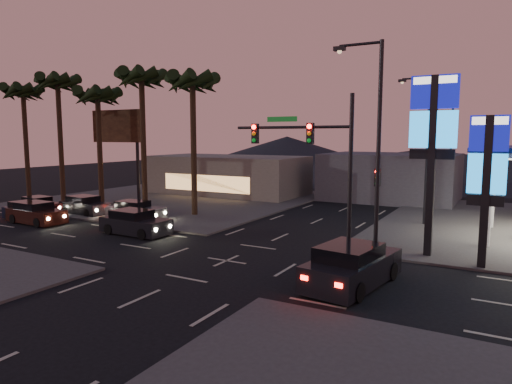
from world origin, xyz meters
The scene contains 26 objects.
ground centered at (0.00, 0.00, 0.00)m, with size 140.00×140.00×0.00m, color black.
corner_lot_nw centered at (-16.00, 16.00, 0.06)m, with size 24.00×24.00×0.12m, color #47443F.
pylon_sign_tall centered at (8.50, 5.50, 6.39)m, with size 2.20×0.35×9.00m.
pylon_sign_short centered at (11.00, 4.50, 4.66)m, with size 1.60×0.35×7.00m.
traffic_signal_mast centered at (3.76, 1.99, 5.23)m, with size 6.10×0.39×8.00m.
pedestal_signal centered at (5.50, 6.98, 2.92)m, with size 0.32×0.39×4.30m.
streetlight_near centered at (6.79, 1.00, 5.72)m, with size 2.14×0.25×10.00m.
streetlight_mid centered at (6.79, 14.00, 5.72)m, with size 2.14×0.25×10.00m.
streetlight_far centered at (6.79, 28.00, 5.72)m, with size 2.14×0.25×10.00m.
palm_a centered at (-9.00, 9.50, 9.43)m, with size 4.41×4.41×10.86m.
palm_b centered at (-14.00, 9.50, 9.97)m, with size 4.41×4.41×11.46m.
palm_c centered at (-19.00, 9.50, 8.88)m, with size 4.41×4.41×10.26m.
palm_d centered at (-24.00, 9.50, 10.15)m, with size 4.41×4.41×11.66m.
palm_e centered at (-29.00, 9.50, 9.61)m, with size 4.41×4.41×11.06m.
billboard centered at (-20.50, 13.00, 6.33)m, with size 6.00×0.30×8.50m.
building_far_west centered at (-14.00, 22.00, 2.00)m, with size 16.00×8.00×4.00m, color #726B5B.
building_far_mid centered at (2.00, 26.00, 2.20)m, with size 12.00×9.00×4.40m, color #4C4C51.
hill_left centered at (-25.00, 60.00, 3.00)m, with size 40.00×40.00×6.00m, color black.
hill_center centered at (0.00, 60.00, 2.00)m, with size 60.00×60.00×4.00m, color black.
car_lane_a_front centered at (-8.30, 2.39, 0.70)m, with size 4.71×2.12×1.51m.
car_lane_a_mid centered at (-16.92, 1.70, 0.69)m, with size 4.66×2.12×1.49m.
car_lane_a_rear centered at (-18.45, 2.10, 0.63)m, with size 4.32×2.11×1.37m.
car_lane_b_front centered at (-11.71, 5.99, 0.65)m, with size 4.45×2.23×1.40m.
car_lane_b_mid centered at (-16.87, 5.90, 0.67)m, with size 4.57×2.23×1.45m.
car_lane_b_rear centered at (-20.56, 4.51, 0.61)m, with size 4.16×2.08×1.31m.
suv_station centered at (6.49, -0.66, 0.81)m, with size 2.92×5.48×1.74m.
Camera 1 is at (11.84, -18.32, 6.08)m, focal length 32.00 mm.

